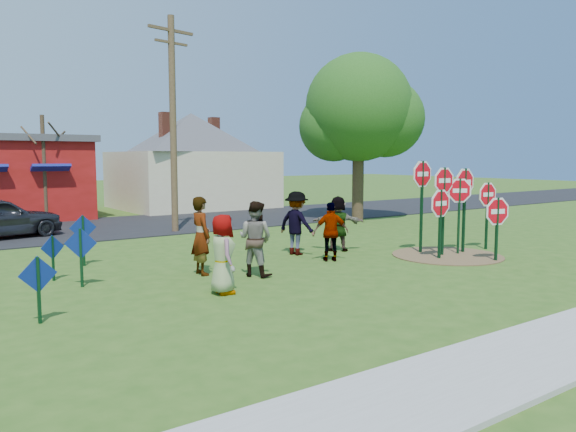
% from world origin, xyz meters
% --- Properties ---
extents(ground, '(120.00, 120.00, 0.00)m').
position_xyz_m(ground, '(0.00, 0.00, 0.00)').
color(ground, '#2E5317').
rests_on(ground, ground).
extents(road, '(120.00, 7.50, 0.04)m').
position_xyz_m(road, '(0.00, 11.50, 0.02)').
color(road, black).
rests_on(road, ground).
extents(dirt_patch, '(3.20, 3.20, 0.03)m').
position_xyz_m(dirt_patch, '(4.50, -1.00, 0.01)').
color(dirt_patch, brown).
rests_on(dirt_patch, ground).
extents(cream_house, '(9.40, 9.40, 6.50)m').
position_xyz_m(cream_house, '(5.50, 18.00, 2.92)').
color(cream_house, beige).
rests_on(cream_house, ground).
extents(stop_sign_a, '(1.08, 0.07, 2.14)m').
position_xyz_m(stop_sign_a, '(3.90, -1.19, 1.44)').
color(stop_sign_a, '#0E341A').
rests_on(stop_sign_a, ground).
extents(stop_sign_b, '(1.09, 0.07, 2.95)m').
position_xyz_m(stop_sign_b, '(4.24, -0.20, 2.14)').
color(stop_sign_b, '#0E341A').
rests_on(stop_sign_b, ground).
extents(stop_sign_c, '(0.87, 0.52, 2.41)m').
position_xyz_m(stop_sign_c, '(4.98, -1.00, 1.68)').
color(stop_sign_c, '#0E341A').
rests_on(stop_sign_c, ground).
extents(stop_sign_d, '(1.15, 0.08, 2.73)m').
position_xyz_m(stop_sign_d, '(5.34, -0.91, 1.95)').
color(stop_sign_d, '#0E341A').
rests_on(stop_sign_d, ground).
extents(stop_sign_e, '(1.04, 0.28, 1.94)m').
position_xyz_m(stop_sign_e, '(4.91, -2.34, 1.28)').
color(stop_sign_e, '#0E341A').
rests_on(stop_sign_e, ground).
extents(stop_sign_f, '(1.03, 0.11, 2.26)m').
position_xyz_m(stop_sign_f, '(6.50, -0.91, 1.59)').
color(stop_sign_f, '#0E341A').
rests_on(stop_sign_f, ground).
extents(stop_sign_g, '(1.06, 0.09, 2.75)m').
position_xyz_m(stop_sign_g, '(4.43, -0.87, 1.93)').
color(stop_sign_g, '#0E341A').
rests_on(stop_sign_g, ground).
extents(blue_diamond_a, '(0.66, 0.07, 1.20)m').
position_xyz_m(blue_diamond_a, '(-6.78, -1.22, 0.74)').
color(blue_diamond_a, '#0E341A').
rests_on(blue_diamond_a, ground).
extents(blue_diamond_b, '(0.64, 0.34, 1.35)m').
position_xyz_m(blue_diamond_b, '(-5.39, 1.19, 0.83)').
color(blue_diamond_b, '#0E341A').
rests_on(blue_diamond_b, ground).
extents(blue_diamond_c, '(0.56, 0.17, 1.09)m').
position_xyz_m(blue_diamond_c, '(-5.76, 2.23, 0.67)').
color(blue_diamond_c, '#0E341A').
rests_on(blue_diamond_c, ground).
extents(blue_diamond_d, '(0.69, 0.09, 1.38)m').
position_xyz_m(blue_diamond_d, '(-4.65, 3.69, 0.85)').
color(blue_diamond_d, '#0E341A').
rests_on(blue_diamond_d, ground).
extents(person_a, '(0.69, 0.92, 1.70)m').
position_xyz_m(person_a, '(-3.11, -1.18, 0.85)').
color(person_a, '#3C3C8C').
rests_on(person_a, ground).
extents(person_b, '(0.50, 0.73, 1.94)m').
position_xyz_m(person_b, '(-2.60, 0.84, 0.97)').
color(person_b, '#297563').
rests_on(person_b, ground).
extents(person_c, '(1.03, 1.12, 1.84)m').
position_xyz_m(person_c, '(-1.59, -0.07, 0.92)').
color(person_c, brown).
rests_on(person_c, ground).
extents(person_d, '(1.01, 1.37, 1.89)m').
position_xyz_m(person_d, '(1.03, 1.79, 0.95)').
color(person_d, '#39383E').
rests_on(person_d, ground).
extents(person_e, '(1.04, 0.84, 1.66)m').
position_xyz_m(person_e, '(1.18, 0.37, 0.83)').
color(person_e, '#4B3158').
rests_on(person_e, ground).
extents(person_f, '(1.51, 1.45, 1.72)m').
position_xyz_m(person_f, '(2.46, 1.57, 0.86)').
color(person_f, '#1C5529').
rests_on(person_f, ground).
extents(utility_pole, '(1.98, 0.54, 8.19)m').
position_xyz_m(utility_pole, '(0.20, 8.62, 4.31)').
color(utility_pole, '#4C3823').
rests_on(utility_pole, ground).
extents(leafy_tree, '(5.31, 4.84, 7.54)m').
position_xyz_m(leafy_tree, '(8.76, 7.38, 4.85)').
color(leafy_tree, '#382819').
rests_on(leafy_tree, ground).
extents(bare_tree_east, '(1.80, 1.80, 4.72)m').
position_xyz_m(bare_tree_east, '(-3.22, 14.55, 3.06)').
color(bare_tree_east, '#382819').
rests_on(bare_tree_east, ground).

